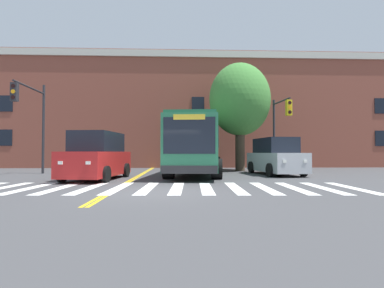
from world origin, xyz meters
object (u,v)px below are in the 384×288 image
car_silver_far_lane (275,157)px  traffic_light_far_corner (33,112)px  traffic_light_near_corner (280,122)px  car_red_near_lane (97,157)px  city_bus (196,145)px  car_teal_behind_bus (198,158)px  street_tree_curbside_large (240,100)px

car_silver_far_lane → traffic_light_far_corner: bearing=179.5°
car_silver_far_lane → traffic_light_near_corner: (0.95, 1.81, 2.38)m
car_red_near_lane → city_bus: bearing=32.8°
city_bus → car_silver_far_lane: 4.90m
traffic_light_near_corner → traffic_light_far_corner: size_ratio=0.89×
traffic_light_near_corner → traffic_light_far_corner: (-15.65, -1.68, 0.37)m
car_teal_behind_bus → traffic_light_near_corner: traffic_light_near_corner is taller
car_silver_far_lane → traffic_light_far_corner: traffic_light_far_corner is taller
car_silver_far_lane → traffic_light_far_corner: (-14.71, 0.12, 2.75)m
city_bus → car_teal_behind_bus: 8.66m
car_teal_behind_bus → street_tree_curbside_large: size_ratio=0.60×
car_silver_far_lane → traffic_light_far_corner: size_ratio=0.90×
city_bus → traffic_light_near_corner: traffic_light_near_corner is taller
city_bus → car_red_near_lane: (-5.21, -3.36, -0.68)m
car_red_near_lane → street_tree_curbside_large: (8.64, 6.71, 4.14)m
car_silver_far_lane → traffic_light_near_corner: bearing=62.4°
car_red_near_lane → car_silver_far_lane: size_ratio=1.00×
traffic_light_near_corner → street_tree_curbside_large: street_tree_curbside_large is taller
street_tree_curbside_large → car_red_near_lane: bearing=-142.2°
traffic_light_near_corner → street_tree_curbside_large: 3.62m
car_silver_far_lane → car_teal_behind_bus: size_ratio=1.08×
car_red_near_lane → traffic_light_far_corner: size_ratio=0.91×
car_teal_behind_bus → traffic_light_far_corner: bearing=-139.4°
car_teal_behind_bus → traffic_light_far_corner: (-10.51, -9.01, 2.99)m
car_red_near_lane → car_teal_behind_bus: size_ratio=1.08×
car_red_near_lane → traffic_light_far_corner: bearing=147.9°
car_teal_behind_bus → car_red_near_lane: bearing=-116.0°
car_red_near_lane → car_silver_far_lane: car_red_near_lane is taller
car_teal_behind_bus → street_tree_curbside_large: (2.81, -5.23, 4.44)m
street_tree_curbside_large → traffic_light_near_corner: bearing=-41.9°
car_red_near_lane → traffic_light_near_corner: traffic_light_near_corner is taller
car_silver_far_lane → street_tree_curbside_large: size_ratio=0.65×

